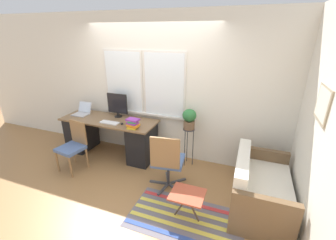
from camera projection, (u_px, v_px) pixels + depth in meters
ground_plane at (137, 169)px, 4.10m from camera, size 14.00×14.00×0.00m
wall_back_with_window at (152, 88)px, 4.26m from camera, size 9.00×0.12×2.70m
wall_right_with_picture at (314, 118)px, 2.77m from camera, size 0.08×9.00×2.70m
desk at (110, 136)px, 4.49m from camera, size 1.90×0.67×0.75m
laptop at (82, 112)px, 4.62m from camera, size 0.31×0.32×0.23m
monitor at (117, 105)px, 4.40m from camera, size 0.43×0.15×0.47m
keyboard at (110, 123)px, 4.18m from camera, size 0.37×0.14×0.02m
mouse at (122, 124)px, 4.11m from camera, size 0.04×0.07×0.03m
book_stack at (133, 123)px, 3.94m from camera, size 0.24×0.19×0.17m
desk_chair_wooden at (73, 145)px, 3.99m from camera, size 0.47×0.48×0.87m
office_chair_swivel at (167, 160)px, 3.44m from camera, size 0.61×0.61×0.97m
couch_loveseat at (259, 190)px, 3.14m from camera, size 0.74×1.27×0.78m
plant_stand at (189, 135)px, 4.05m from camera, size 0.21×0.21×0.73m
potted_plant at (189, 118)px, 3.93m from camera, size 0.25×0.25×0.36m
floor_rug_striped at (185, 219)px, 3.01m from camera, size 1.52×0.83×0.01m
folding_stool at (187, 196)px, 2.89m from camera, size 0.44×0.37×0.41m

